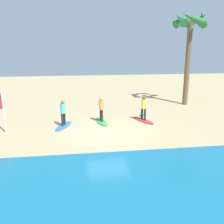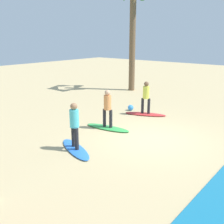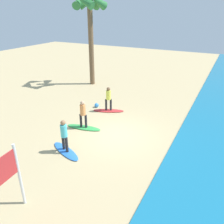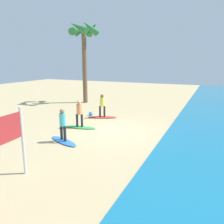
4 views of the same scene
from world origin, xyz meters
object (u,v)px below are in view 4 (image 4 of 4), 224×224
object	(u,v)px
surfboard_blue	(64,141)
palm_tree	(84,38)
surfboard_green	(80,127)
surfboard_red	(102,117)
surfer_green	(79,112)
surfer_red	(102,104)
beach_ball	(91,114)
surfer_blue	(63,122)

from	to	relation	value
surfboard_blue	palm_tree	size ratio (longest dim) A/B	0.27
surfboard_green	surfboard_blue	xyz separation A→B (m)	(2.47, 0.60, 0.00)
surfboard_blue	palm_tree	world-z (taller)	palm_tree
surfboard_red	surfer_green	bearing A→B (deg)	-115.74
surfboard_green	palm_tree	xyz separation A→B (m)	(-7.77, -4.27, 6.16)
surfboard_green	surfer_green	size ratio (longest dim) A/B	1.28
surfboard_green	surfboard_blue	size ratio (longest dim) A/B	1.00
surfer_red	palm_tree	xyz separation A→B (m)	(-4.91, -4.39, 5.17)
surfboard_green	palm_tree	world-z (taller)	palm_tree
surfer_red	palm_tree	world-z (taller)	palm_tree
surfboard_red	beach_ball	bearing A→B (deg)	145.36
surfer_green	palm_tree	distance (m)	10.26
palm_tree	surfer_red	bearing A→B (deg)	41.80
surfer_green	palm_tree	size ratio (longest dim) A/B	0.21
surfer_green	beach_ball	world-z (taller)	surfer_green
surfboard_red	surfer_blue	size ratio (longest dim) A/B	1.28
surfboard_red	surfer_blue	distance (m)	5.44
surfboard_red	surfer_red	size ratio (longest dim) A/B	1.28
surfboard_green	surfboard_red	bearing A→B (deg)	78.48
surfboard_green	beach_ball	bearing A→B (deg)	98.37
surfer_green	surfer_blue	xyz separation A→B (m)	(2.47, 0.60, 0.00)
surfboard_green	surfer_blue	bearing A→B (deg)	-85.48
surfer_green	surfboard_blue	distance (m)	2.73
palm_tree	beach_ball	distance (m)	8.34
surfboard_red	surfer_red	bearing A→B (deg)	-0.00
surfer_green	surfer_blue	bearing A→B (deg)	13.74
surfboard_blue	beach_ball	world-z (taller)	beach_ball
surfboard_green	surfer_blue	xyz separation A→B (m)	(2.47, 0.60, 0.99)
surfboard_red	surfer_red	distance (m)	0.99
surfer_red	surfer_blue	bearing A→B (deg)	5.25
surfboard_red	surfer_blue	bearing A→B (deg)	-108.19
surfer_blue	palm_tree	xyz separation A→B (m)	(-10.24, -4.88, 5.17)
surfboard_red	surfer_green	distance (m)	3.03
surfer_red	surfboard_green	bearing A→B (deg)	-2.30
palm_tree	surfer_green	bearing A→B (deg)	28.83
surfboard_green	surfer_blue	world-z (taller)	surfer_blue
surfboard_blue	surfer_green	bearing A→B (deg)	125.67
surfboard_green	surfer_blue	size ratio (longest dim) A/B	1.28
surfer_green	palm_tree	xyz separation A→B (m)	(-7.77, -4.27, 5.17)
surfer_red	surfer_blue	xyz separation A→B (m)	(5.33, 0.49, 0.00)
surfboard_red	surfboard_green	xyz separation A→B (m)	(2.86, -0.11, 0.00)
surfboard_green	palm_tree	size ratio (longest dim) A/B	0.27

